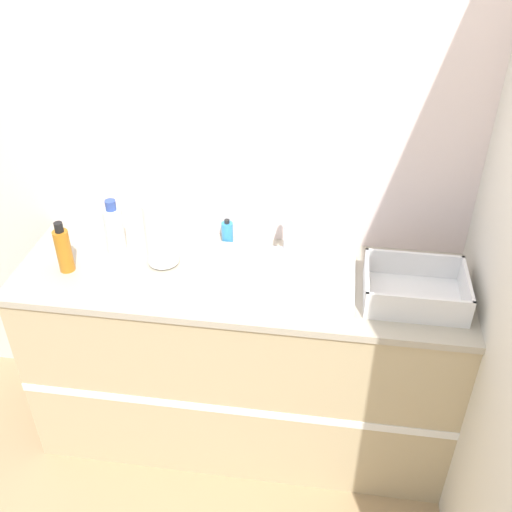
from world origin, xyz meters
The scene contains 10 objects.
ground_plane centered at (0.00, 0.00, 0.00)m, with size 12.00×12.00×0.00m, color tan.
wall_back centered at (0.00, 0.60, 1.30)m, with size 4.21×0.06×2.60m.
wall_right centered at (0.94, 0.29, 1.30)m, with size 0.06×2.57×2.60m.
counter_cabinet centered at (0.00, 0.29, 0.47)m, with size 1.84×0.59×0.93m.
sink centered at (0.16, 0.30, 0.95)m, with size 0.58×0.39×0.22m.
paper_towel_roll centered at (-0.33, 0.32, 1.08)m, with size 0.13×0.13×0.28m.
dish_rack centered at (0.68, 0.23, 0.97)m, with size 0.38×0.29×0.12m.
bottle_amber centered at (-0.71, 0.22, 1.03)m, with size 0.06×0.06×0.22m.
bottle_clear centered at (-0.56, 0.40, 1.04)m, with size 0.08×0.08×0.24m.
soap_dispenser centered at (-0.10, 0.52, 0.98)m, with size 0.05×0.05×0.11m.
Camera 1 is at (0.34, -1.62, 2.37)m, focal length 42.00 mm.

